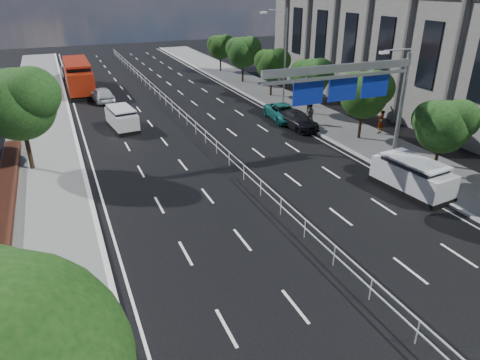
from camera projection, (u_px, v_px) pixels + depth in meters
ground at (356, 287)px, 17.13m from camera, size 160.00×160.00×0.00m
kerb_near at (129, 357)px, 13.87m from camera, size 0.25×140.00×0.15m
median_fence at (189, 122)px, 35.65m from camera, size 0.05×85.00×1.02m
toilet_sign at (47, 303)px, 11.96m from camera, size 1.62×0.18×4.34m
overhead_gantry at (355, 83)px, 25.56m from camera, size 10.24×0.38×7.45m
streetlight_far at (283, 51)px, 40.36m from camera, size 2.78×2.40×9.00m
civic_hall at (423, 37)px, 41.32m from camera, size 14.40×36.00×14.35m
near_tree_back at (19, 100)px, 25.88m from camera, size 4.84×4.51×6.69m
far_tree_c at (444, 124)px, 25.53m from camera, size 3.52×3.28×4.94m
far_tree_d at (365, 92)px, 31.67m from camera, size 3.85×3.59×5.34m
far_tree_e at (311, 76)px, 37.98m from camera, size 3.63×3.38×5.13m
far_tree_f at (272, 63)px, 44.25m from camera, size 3.52×3.28×5.02m
far_tree_g at (243, 51)px, 50.39m from camera, size 3.96×3.69×5.45m
far_tree_h at (220, 46)px, 56.78m from camera, size 3.41×3.18×4.91m
white_minivan at (122, 118)px, 35.28m from camera, size 2.23×4.32×1.80m
red_bus at (78, 75)px, 47.49m from camera, size 2.70×11.07×3.30m
near_car_silver at (102, 94)px, 43.35m from camera, size 2.35×4.66×1.52m
near_car_dark at (68, 72)px, 54.26m from camera, size 1.89×4.71×1.52m
silver_minivan at (412, 176)px, 24.63m from camera, size 2.48×4.91×1.96m
parked_car_teal at (284, 113)px, 37.59m from camera, size 2.74×5.12×1.37m
parked_car_dark at (297, 120)px, 35.65m from camera, size 2.19×4.77×1.35m
pedestrian_a at (381, 122)px, 33.77m from camera, size 0.80×0.69×1.87m
pedestrian_b at (310, 114)px, 36.15m from camera, size 1.06×0.99×1.73m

